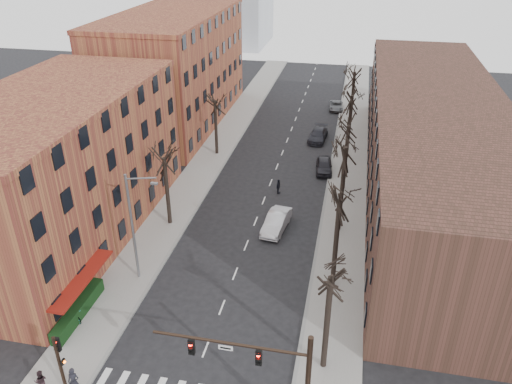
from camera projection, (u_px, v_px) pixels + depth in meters
The scene contains 26 objects.
sidewalk_left at pixel (216, 150), 60.51m from camera, with size 4.00×90.00×0.15m, color gray.
sidewalk_right at pixel (349, 161), 57.68m from camera, with size 4.00×90.00×0.15m, color gray.
building_left_near at pixel (57, 171), 41.88m from camera, with size 12.00×26.00×12.00m, color brown.
building_left_far at pixel (174, 71), 66.38m from camera, with size 12.00×28.00×14.00m, color brown.
building_right at pixel (433, 144), 49.61m from camera, with size 12.00×50.00×10.00m, color #4B2B23.
awning_left at pixel (88, 308), 35.81m from camera, with size 1.20×7.00×0.15m, color maroon.
hedge at pixel (78, 310), 34.66m from camera, with size 0.80×6.00×1.00m, color black.
tree_right_a at pixel (323, 367), 31.08m from camera, with size 5.20×5.20×10.00m, color black, non-canonical shape.
tree_right_b at pixel (332, 286), 37.97m from camera, with size 5.20×5.20×10.80m, color black, non-canonical shape.
tree_right_c at pixel (338, 230), 44.86m from camera, with size 5.20×5.20×11.60m, color black, non-canonical shape.
tree_right_d at pixel (343, 189), 51.75m from camera, with size 5.20×5.20×10.00m, color black, non-canonical shape.
tree_right_e at pixel (346, 158), 58.64m from camera, with size 5.20×5.20×10.80m, color black, non-canonical shape.
tree_right_f at pixel (349, 133), 65.54m from camera, with size 5.20×5.20×11.60m, color black, non-canonical shape.
tree_left_a at pixel (170, 224), 45.83m from camera, with size 5.20×5.20×9.50m, color black, non-canonical shape.
tree_left_b at pixel (217, 154), 59.61m from camera, with size 5.20×5.20×9.50m, color black, non-canonical shape.
signal_mast_arm at pixel (277, 374), 25.06m from camera, with size 8.14×0.30×7.20m.
signal_pole_left at pixel (60, 360), 28.15m from camera, with size 0.47×0.44×4.40m.
streetlight at pixel (134, 223), 36.45m from camera, with size 2.45×0.22×9.03m.
silver_sedan at pixel (276, 222), 44.63m from camera, with size 1.67×4.78×1.58m, color silver.
parked_car_near at pixel (324, 166), 55.07m from camera, with size 1.73×4.29×1.46m, color black.
parked_car_mid at pixel (318, 135), 63.06m from camera, with size 2.00×4.93×1.43m, color black.
parked_car_far at pixel (336, 106), 73.56m from camera, with size 1.94×4.20×1.17m, color slate.
pedestrian_a at pixel (74, 381), 28.77m from camera, with size 0.67×0.44×1.84m, color black.
pedestrian_b at pixel (41, 381), 28.97m from camera, with size 0.75×0.59×1.55m, color black.
pedestrian_crossing at pixel (278, 186), 50.63m from camera, with size 0.91×0.38×1.55m, color black.
bicycle at pixel (74, 315), 34.33m from camera, with size 0.61×1.74×0.91m, color gray.
Camera 1 is at (7.96, -18.53, 24.38)m, focal length 35.00 mm.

